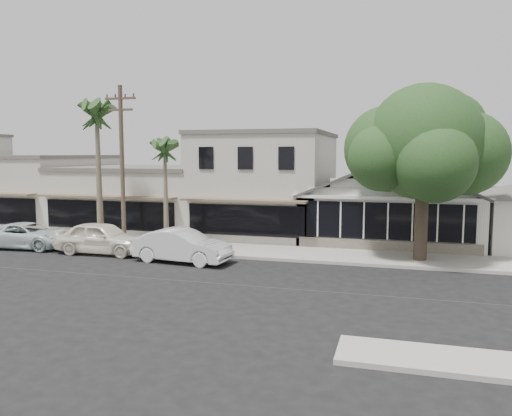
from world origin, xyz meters
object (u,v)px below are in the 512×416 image
(car_2, at_px, (28,235))
(car_0, at_px, (102,238))
(car_1, at_px, (182,246))
(shade_tree, at_px, (422,146))
(utility_pole, at_px, (122,164))

(car_2, bearing_deg, car_0, -97.52)
(car_1, distance_m, shade_tree, 12.76)
(car_2, bearing_deg, shade_tree, -88.14)
(utility_pole, height_order, car_0, utility_pole)
(car_0, distance_m, car_1, 5.06)
(car_1, relative_size, shade_tree, 0.57)
(car_0, xyz_separation_m, car_1, (5.00, -0.76, -0.04))
(utility_pole, bearing_deg, car_2, -172.42)
(car_0, bearing_deg, car_1, -99.55)
(car_1, height_order, shade_tree, shade_tree)
(car_1, distance_m, car_2, 10.05)
(shade_tree, bearing_deg, utility_pole, -174.12)
(car_0, bearing_deg, utility_pole, -36.41)
(car_0, distance_m, car_2, 5.01)
(car_0, relative_size, car_1, 1.02)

